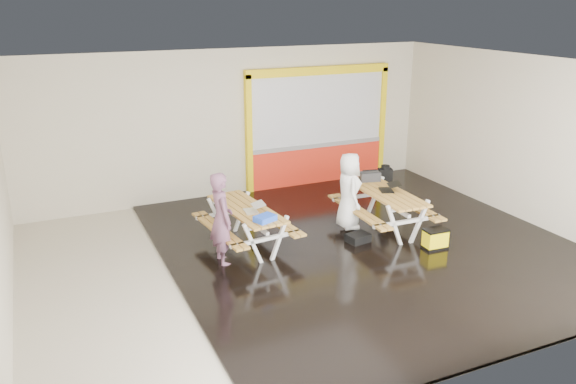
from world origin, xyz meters
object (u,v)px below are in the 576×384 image
laptop_left (254,209)px  blue_pouch (265,218)px  picnic_table_left (246,217)px  person_right (349,191)px  person_left (221,219)px  picnic_table_right (384,201)px  laptop_right (389,188)px  backpack (385,177)px  dark_case (358,238)px  fluke_bag (435,239)px  toolbox (370,176)px

laptop_left → blue_pouch: size_ratio=1.10×
picnic_table_left → person_right: 2.17m
person_left → picnic_table_right: bearing=-88.0°
laptop_right → laptop_left: bearing=177.9°
laptop_right → backpack: bearing=60.2°
laptop_left → dark_case: size_ratio=0.94×
blue_pouch → person_left: bearing=155.5°
backpack → person_right: bearing=-149.5°
backpack → dark_case: bearing=-136.7°
picnic_table_right → blue_pouch: 2.85m
picnic_table_right → laptop_left: 2.82m
laptop_right → fluke_bag: (0.26, -1.23, -0.69)m
laptop_left → person_right: bearing=3.4°
toolbox → fluke_bag: bearing=-82.1°
fluke_bag → dark_case: bearing=143.6°
blue_pouch → toolbox: (2.88, 1.17, 0.09)m
toolbox → dark_case: 1.64m
picnic_table_right → laptop_right: size_ratio=4.48×
blue_pouch → fluke_bag: 3.31m
picnic_table_left → person_right: (2.15, -0.11, 0.27)m
picnic_table_left → backpack: (3.56, 0.72, 0.16)m
toolbox → backpack: 0.73m
person_right → toolbox: size_ratio=3.31×
blue_pouch → backpack: size_ratio=0.72×
dark_case → laptop_left: bearing=166.6°
fluke_bag → picnic_table_left: bearing=153.9°
laptop_left → toolbox: bearing=12.1°
person_left → dark_case: size_ratio=4.00×
laptop_right → dark_case: size_ratio=1.16×
picnic_table_right → laptop_right: bearing=-5.4°
fluke_bag → picnic_table_right: bearing=105.8°
picnic_table_left → laptop_left: (0.06, -0.24, 0.25)m
dark_case → fluke_bag: fluke_bag is taller
person_left → toolbox: person_left is taller
picnic_table_left → laptop_right: (2.96, -0.34, 0.29)m
person_left → backpack: size_ratio=3.37×
fluke_bag → person_right: bearing=126.2°
person_right → blue_pouch: (-2.09, -0.67, -0.02)m
laptop_right → blue_pouch: size_ratio=1.37×
toolbox → picnic_table_left: bearing=-172.6°
picnic_table_left → backpack: 3.64m
dark_case → backpack: bearing=43.3°
person_right → toolbox: 0.94m
blue_pouch → dark_case: blue_pouch is taller
person_right → blue_pouch: size_ratio=4.27×
laptop_right → toolbox: (-0.01, 0.72, 0.04)m
picnic_table_left → person_left: (-0.64, -0.47, 0.23)m
laptop_right → blue_pouch: laptop_right is taller
person_right → toolbox: (0.80, 0.49, 0.06)m
picnic_table_left → dark_case: (2.05, -0.71, -0.50)m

